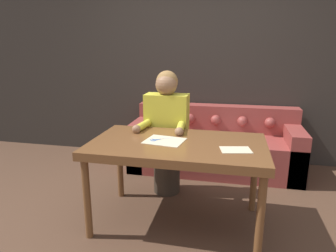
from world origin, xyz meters
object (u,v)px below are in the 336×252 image
object	(u,v)px
couch	(214,146)
dining_table	(178,150)
scissors	(158,140)
person	(167,132)

from	to	relation	value
couch	dining_table	bearing A→B (deg)	-99.90
couch	scissors	distance (m)	1.45
couch	scissors	xyz separation A→B (m)	(-0.41, -1.31, 0.46)
scissors	dining_table	bearing A→B (deg)	-7.85
couch	scissors	bearing A→B (deg)	-107.15
dining_table	scissors	size ratio (longest dim) A/B	6.93
dining_table	scissors	world-z (taller)	scissors
dining_table	person	distance (m)	0.60
person	scissors	bearing A→B (deg)	-84.98
person	dining_table	bearing A→B (deg)	-68.73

